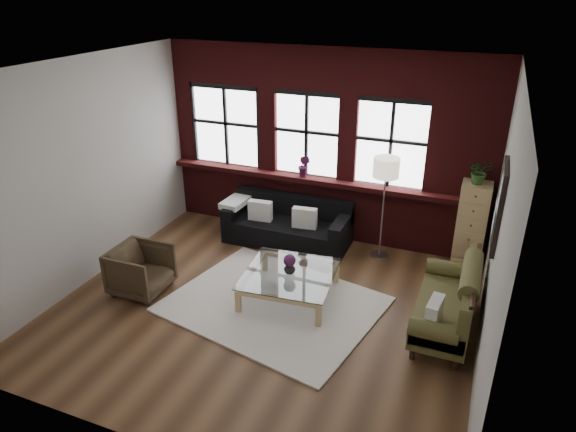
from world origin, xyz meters
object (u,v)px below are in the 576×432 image
at_px(armchair, 141,270).
at_px(coffee_table, 290,286).
at_px(vintage_settee, 445,299).
at_px(dark_sofa, 287,223).
at_px(drawer_chest, 471,226).
at_px(vase, 290,268).
at_px(floor_lamp, 383,204).

relative_size(armchair, coffee_table, 0.62).
bearing_deg(coffee_table, vintage_settee, 1.67).
distance_m(dark_sofa, coffee_table, 1.68).
bearing_deg(coffee_table, drawer_chest, 39.30).
height_order(dark_sofa, armchair, dark_sofa).
distance_m(armchair, vase, 2.13).
bearing_deg(drawer_chest, armchair, -150.11).
xyz_separation_m(vintage_settee, floor_lamp, (-1.17, 1.62, 0.46)).
relative_size(armchair, vase, 4.50).
xyz_separation_m(armchair, vase, (2.04, 0.62, 0.14)).
bearing_deg(vintage_settee, drawer_chest, 84.88).
relative_size(coffee_table, floor_lamp, 0.67).
bearing_deg(coffee_table, floor_lamp, 61.46).
bearing_deg(vintage_settee, vase, -178.33).
xyz_separation_m(coffee_table, vase, (-0.00, 0.00, 0.29)).
distance_m(coffee_table, floor_lamp, 2.04).
bearing_deg(vase, floor_lamp, 61.46).
height_order(dark_sofa, vintage_settee, vintage_settee).
xyz_separation_m(coffee_table, drawer_chest, (2.24, 1.83, 0.50)).
height_order(dark_sofa, coffee_table, dark_sofa).
height_order(vintage_settee, floor_lamp, floor_lamp).
xyz_separation_m(dark_sofa, coffee_table, (0.65, -1.54, -0.18)).
bearing_deg(vase, armchair, -162.94).
height_order(vintage_settee, vase, vintage_settee).
xyz_separation_m(armchair, drawer_chest, (4.27, 2.46, 0.35)).
height_order(dark_sofa, vase, dark_sofa).
bearing_deg(coffee_table, armchair, -162.94).
xyz_separation_m(vintage_settee, vase, (-2.08, -0.06, 0.03)).
bearing_deg(vase, coffee_table, -63.43).
relative_size(vintage_settee, floor_lamp, 0.93).
bearing_deg(armchair, drawer_chest, -60.48).
xyz_separation_m(vase, floor_lamp, (0.91, 1.68, 0.43)).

